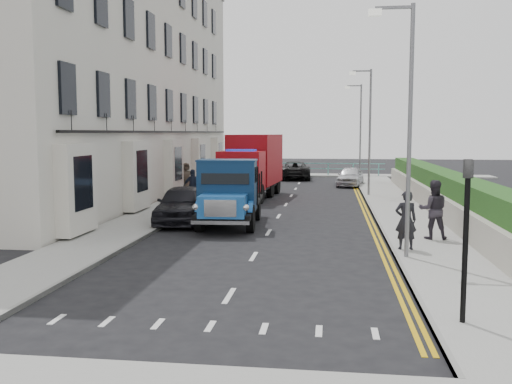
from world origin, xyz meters
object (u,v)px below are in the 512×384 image
object	(u,v)px
lamp_far	(359,126)
parked_car_front	(183,204)
lamp_mid	(368,125)
red_lorry	(253,164)
pedestrian_east_near	(406,220)
lamp_near	(406,117)
bedford_lorry	(228,197)

from	to	relation	value
lamp_far	parked_car_front	size ratio (longest dim) A/B	1.59
lamp_mid	red_lorry	xyz separation A→B (m)	(-6.23, -1.15, -2.16)
red_lorry	pedestrian_east_near	bearing A→B (deg)	-60.14
lamp_far	pedestrian_east_near	bearing A→B (deg)	-89.49
lamp_near	pedestrian_east_near	distance (m)	3.19
bedford_lorry	red_lorry	xyz separation A→B (m)	(-0.45, 10.09, 0.67)
lamp_far	parked_car_front	distance (m)	21.97
bedford_lorry	parked_car_front	bearing A→B (deg)	151.67
lamp_near	bedford_lorry	world-z (taller)	lamp_near
lamp_mid	pedestrian_east_near	size ratio (longest dim) A/B	4.00
lamp_far	bedford_lorry	xyz separation A→B (m)	(-5.78, -21.23, -2.83)
lamp_mid	red_lorry	world-z (taller)	lamp_mid
lamp_mid	bedford_lorry	bearing A→B (deg)	-117.24
lamp_far	lamp_near	bearing A→B (deg)	-90.00
parked_car_front	bedford_lorry	bearing A→B (deg)	-29.56
lamp_far	red_lorry	size ratio (longest dim) A/B	1.04
lamp_mid	parked_car_front	world-z (taller)	lamp_mid
lamp_mid	pedestrian_east_near	world-z (taller)	lamp_mid
lamp_far	pedestrian_east_near	distance (m)	25.13
lamp_near	red_lorry	size ratio (longest dim) A/B	1.04
bedford_lorry	parked_car_front	world-z (taller)	bedford_lorry
lamp_far	lamp_mid	bearing A→B (deg)	-90.00
lamp_near	red_lorry	world-z (taller)	lamp_near
lamp_mid	lamp_near	bearing A→B (deg)	-90.00
lamp_near	pedestrian_east_near	bearing A→B (deg)	78.03
lamp_near	lamp_mid	bearing A→B (deg)	90.00
lamp_far	pedestrian_east_near	world-z (taller)	lamp_far
lamp_near	pedestrian_east_near	xyz separation A→B (m)	(0.22, 1.05, -3.00)
lamp_far	red_lorry	xyz separation A→B (m)	(-6.23, -11.15, -2.16)
lamp_near	parked_car_front	xyz separation A→B (m)	(-7.78, 5.71, -3.25)
pedestrian_east_near	lamp_far	bearing A→B (deg)	-93.83
lamp_mid	parked_car_front	bearing A→B (deg)	-127.09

